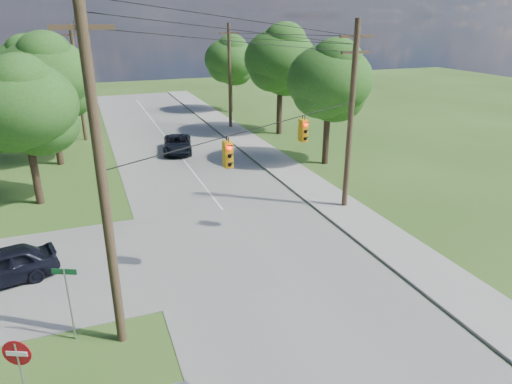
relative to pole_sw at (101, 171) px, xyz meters
name	(u,v)px	position (x,y,z in m)	size (l,w,h in m)	color
ground	(249,317)	(4.60, -0.40, -6.23)	(140.00, 140.00, 0.00)	#2D4E1A
main_road	(253,248)	(6.60, 4.60, -6.21)	(10.00, 100.00, 0.03)	gray
sidewalk_east	(370,227)	(13.30, 4.60, -6.17)	(2.60, 100.00, 0.12)	gray
pole_sw	(101,171)	(0.00, 0.00, 0.00)	(2.00, 0.32, 12.00)	brown
pole_ne	(351,115)	(13.50, 7.60, -0.76)	(2.00, 0.32, 10.50)	brown
pole_north_e	(230,76)	(13.50, 29.60, -1.10)	(2.00, 0.32, 10.00)	brown
pole_north_w	(78,83)	(-0.40, 29.60, -1.10)	(2.00, 0.32, 10.00)	brown
power_lines	(201,45)	(6.10, 11.14, 2.93)	(13.93, 29.62, 4.93)	black
traffic_signals	(269,141)	(7.15, 4.03, -0.73)	(4.91, 3.27, 1.05)	orange
tree_w_near	(23,105)	(-3.40, 14.60, -0.30)	(6.00, 6.00, 8.40)	#473023
tree_w_mid	(47,76)	(-2.40, 22.60, 0.35)	(6.40, 6.40, 9.22)	#473023
tree_w_far	(28,68)	(-4.40, 32.60, 0.02)	(6.00, 6.00, 8.73)	#473023
tree_e_near	(329,80)	(16.60, 15.60, 0.02)	(6.20, 6.20, 8.81)	#473023
tree_e_mid	(280,59)	(17.10, 25.60, 0.68)	(6.60, 6.60, 9.64)	#473023
tree_e_far	(230,60)	(16.10, 37.60, -0.31)	(5.80, 5.80, 8.32)	#473023
car_cross_dark	(0,267)	(-4.37, 5.46, -5.43)	(1.81, 4.50, 1.53)	black
car_main_north	(177,144)	(6.65, 22.63, -5.52)	(2.25, 4.87, 1.35)	black
do_not_enter_sign	(19,361)	(-2.79, -2.27, -4.45)	(0.76, 0.36, 2.45)	gray
street_name_sign	(68,296)	(-1.53, 0.60, -4.45)	(0.78, 0.37, 2.82)	gray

